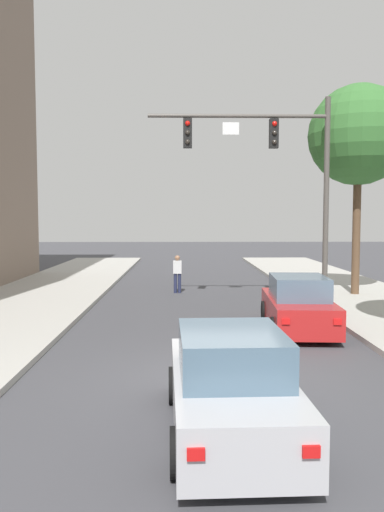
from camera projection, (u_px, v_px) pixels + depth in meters
name	position (u px, v px, depth m)	size (l,w,h in m)	color
ground_plane	(217.00, 379.00, 10.37)	(120.00, 120.00, 0.00)	#424247
traffic_signal_mast	(276.00, 161.00, 18.73)	(6.65, 0.38, 7.50)	#514C47
car_lead_red	(298.00, 306.00, 14.78)	(2.03, 4.33, 1.60)	#B21E1E
car_following_silver	(230.00, 387.00, 7.69)	(1.94, 4.29, 1.60)	#B7B7BC
pedestrian_crossing_road	(177.00, 272.00, 22.24)	(0.36, 0.22, 1.64)	#232847
street_tree_second	(359.00, 136.00, 20.59)	(4.02, 4.02, 8.45)	brown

